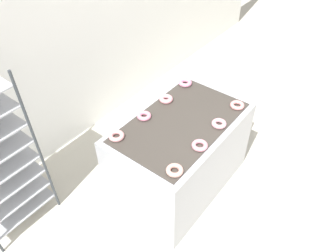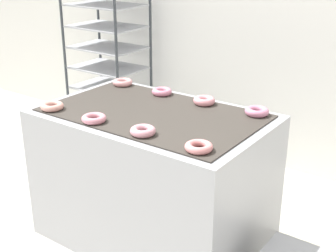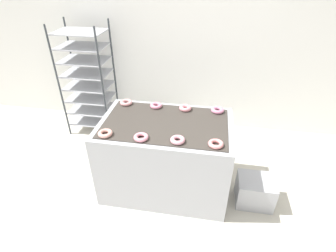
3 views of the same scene
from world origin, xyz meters
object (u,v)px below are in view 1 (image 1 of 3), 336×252
donut_near_midright (219,124)px  donut_far_right (185,83)px  glaze_bin (233,126)px  donut_near_midleft (200,145)px  donut_far_midleft (144,116)px  fryer_machine (180,154)px  donut_near_left (175,170)px  donut_near_right (237,105)px  donut_far_left (116,136)px  donut_far_midright (166,99)px

donut_near_midright → donut_far_right: (0.35, 0.61, 0.00)m
glaze_bin → donut_near_midleft: (-1.15, -0.22, 0.72)m
glaze_bin → donut_far_midleft: size_ratio=2.93×
fryer_machine → donut_near_midleft: 0.57m
donut_near_left → fryer_machine: bearing=30.9°
fryer_machine → glaze_bin: (0.98, -0.09, -0.27)m
donut_far_midleft → donut_far_right: (0.67, 0.01, 0.00)m
donut_near_left → donut_far_right: (1.03, 0.62, 0.00)m
glaze_bin → donut_near_right: size_ratio=2.82×
glaze_bin → donut_near_right: bearing=-156.5°
glaze_bin → donut_far_left: donut_far_left is taller
donut_near_midleft → donut_near_right: same height
donut_near_right → donut_far_midright: size_ratio=1.02×
fryer_machine → donut_far_left: 0.75m
glaze_bin → donut_far_left: (-1.49, 0.41, 0.72)m
donut_far_right → fryer_machine: bearing=-148.4°
donut_near_midleft → donut_far_left: (-0.34, 0.63, 0.00)m
donut_near_midleft → donut_far_right: (0.68, 0.63, 0.00)m
fryer_machine → donut_far_left: donut_far_left is taller
donut_near_midright → donut_far_midright: bearing=90.0°
donut_near_midleft → donut_far_left: donut_far_left is taller
donut_near_midleft → donut_far_midleft: 0.62m
donut_far_midleft → donut_far_midright: bearing=-0.8°
donut_far_midright → donut_near_midright: bearing=-90.0°
donut_near_midright → donut_far_midleft: donut_near_midright is taller
donut_near_left → donut_near_right: size_ratio=1.00×
fryer_machine → donut_near_right: size_ratio=9.89×
donut_far_midleft → donut_far_right: donut_far_right is taller
donut_near_midright → donut_far_midright: (0.00, 0.60, 0.00)m
fryer_machine → glaze_bin: size_ratio=3.51×
donut_near_right → donut_near_midright: bearing=-180.0°
donut_near_midright → donut_far_midleft: size_ratio=1.02×
donut_far_left → donut_far_midleft: (0.35, -0.01, 0.00)m
donut_far_midleft → donut_far_midright: (0.33, -0.00, 0.00)m
glaze_bin → donut_far_midleft: bearing=160.9°
fryer_machine → donut_near_midright: size_ratio=10.06×
donut_near_right → donut_far_midleft: size_ratio=1.04×
donut_near_midleft → donut_far_right: donut_far_right is taller
fryer_machine → donut_near_right: 0.74m
donut_near_midleft → donut_far_midleft: size_ratio=1.05×
donut_near_left → donut_near_midright: 0.68m
glaze_bin → donut_far_midright: donut_far_midright is taller
fryer_machine → donut_near_right: bearing=-30.7°
donut_near_midright → glaze_bin: bearing=14.3°
donut_near_midleft → donut_far_midright: size_ratio=1.03×
glaze_bin → donut_near_midleft: size_ratio=2.80×
donut_far_midleft → donut_far_midright: donut_far_midright is taller
glaze_bin → donut_near_right: donut_near_right is taller
fryer_machine → donut_far_midleft: bearing=117.8°
glaze_bin → donut_far_midleft: (-1.14, 0.40, 0.72)m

